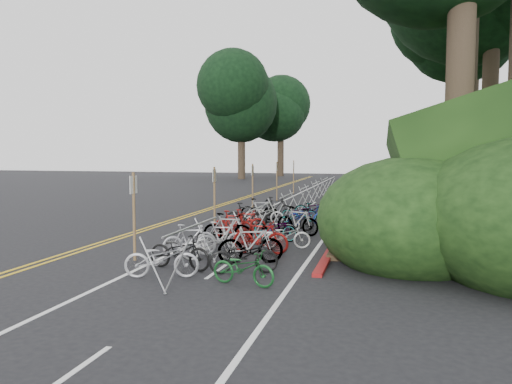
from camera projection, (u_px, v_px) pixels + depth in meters
The scene contains 10 objects.
ground at pixel (144, 251), 15.61m from camera, with size 120.00×120.00×0.00m, color black.
road_markings at pixel (249, 213), 25.20m from camera, with size 7.47×80.00×0.01m.
red_curb at pixel (353, 211), 25.76m from camera, with size 0.25×28.00×0.10m, color maroon.
embankment at pixel (481, 161), 30.54m from camera, with size 14.30×48.14×9.11m.
bike_rack_front at pixel (193, 239), 12.27m from camera, with size 1.19×3.44×1.28m.
bike_racks_rest at pixel (304, 193), 27.34m from camera, with size 1.14×23.00×1.17m.
signpost_near at pixel (134, 210), 14.12m from camera, with size 0.08×0.40×2.52m.
signposts_rest at pixel (266, 181), 28.86m from camera, with size 0.08×18.40×2.50m.
bike_front at pixel (190, 240), 14.78m from camera, with size 1.60×0.45×0.96m, color #9E9EA3.
bike_valet at pixel (259, 227), 17.51m from camera, with size 3.33×13.90×1.10m.
Camera 1 is at (7.28, -14.04, 3.07)m, focal length 35.00 mm.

